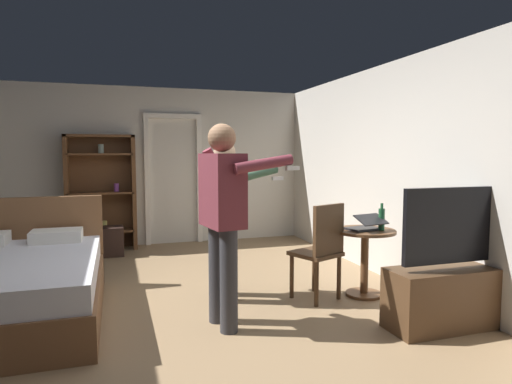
% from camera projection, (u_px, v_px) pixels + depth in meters
% --- Properties ---
extents(ground_plane, '(7.42, 7.42, 0.00)m').
position_uv_depth(ground_plane, '(189.00, 316.00, 4.05)').
color(ground_plane, '#997A56').
extents(wall_back, '(5.14, 0.12, 2.54)m').
position_uv_depth(wall_back, '(154.00, 167.00, 7.19)').
color(wall_back, beige).
rests_on(wall_back, ground_plane).
extents(wall_right, '(0.12, 6.98, 2.54)m').
position_uv_depth(wall_right, '(422.00, 174.00, 4.70)').
color(wall_right, beige).
rests_on(wall_right, ground_plane).
extents(doorway_frame, '(0.93, 0.08, 2.13)m').
position_uv_depth(doorway_frame, '(173.00, 170.00, 7.21)').
color(doorway_frame, white).
rests_on(doorway_frame, ground_plane).
extents(bed, '(1.60, 2.07, 1.02)m').
position_uv_depth(bed, '(6.00, 287.00, 3.91)').
color(bed, brown).
rests_on(bed, ground_plane).
extents(bookshelf, '(1.03, 0.32, 1.77)m').
position_uv_depth(bookshelf, '(101.00, 188.00, 6.76)').
color(bookshelf, brown).
rests_on(bookshelf, ground_plane).
extents(tv_flatscreen, '(1.23, 0.40, 1.21)m').
position_uv_depth(tv_flatscreen, '(456.00, 287.00, 3.78)').
color(tv_flatscreen, '#4C331E').
rests_on(tv_flatscreen, ground_plane).
extents(side_table, '(0.63, 0.63, 0.70)m').
position_uv_depth(side_table, '(365.00, 251.00, 4.59)').
color(side_table, brown).
rests_on(side_table, ground_plane).
extents(laptop, '(0.38, 0.38, 0.17)m').
position_uv_depth(laptop, '(366.00, 225.00, 4.52)').
color(laptop, black).
rests_on(laptop, side_table).
extents(bottle_on_table, '(0.06, 0.06, 0.28)m').
position_uv_depth(bottle_on_table, '(382.00, 219.00, 4.52)').
color(bottle_on_table, '#1E502C').
rests_on(bottle_on_table, side_table).
extents(wooden_chair, '(0.55, 0.55, 0.99)m').
position_uv_depth(wooden_chair, '(321.00, 248.00, 4.43)').
color(wooden_chair, '#4C331E').
rests_on(wooden_chair, ground_plane).
extents(person_blue_shirt, '(0.78, 0.63, 1.74)m').
position_uv_depth(person_blue_shirt, '(224.00, 209.00, 3.72)').
color(person_blue_shirt, '#333338').
rests_on(person_blue_shirt, ground_plane).
extents(person_striped_shirt, '(0.72, 0.62, 1.62)m').
position_uv_depth(person_striped_shirt, '(226.00, 208.00, 4.47)').
color(person_striped_shirt, '#333338').
rests_on(person_striped_shirt, ground_plane).
extents(suitcase_dark, '(0.62, 0.36, 0.42)m').
position_uv_depth(suitcase_dark, '(102.00, 242.00, 6.37)').
color(suitcase_dark, black).
rests_on(suitcase_dark, ground_plane).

